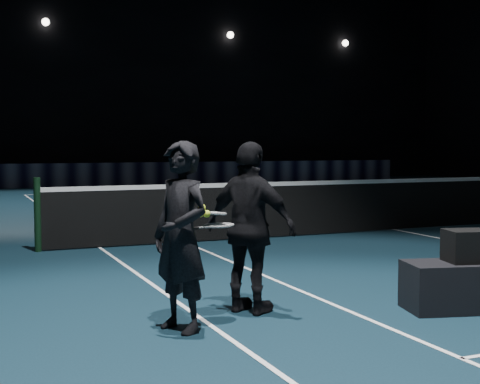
# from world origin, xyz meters

# --- Properties ---
(floor) EXTENTS (36.00, 36.00, 0.00)m
(floor) POSITION_xyz_m (0.00, 0.00, 0.00)
(floor) COLOR black
(floor) RESTS_ON ground
(wall_back) EXTENTS (30.00, 0.00, 30.00)m
(wall_back) POSITION_xyz_m (0.00, 18.00, 5.00)
(wall_back) COLOR black
(wall_back) RESTS_ON ground
(court_lines) EXTENTS (10.98, 23.78, 0.01)m
(court_lines) POSITION_xyz_m (0.00, 0.00, 0.00)
(court_lines) COLOR white
(court_lines) RESTS_ON floor
(net_post_left) EXTENTS (0.10, 0.10, 1.10)m
(net_post_left) POSITION_xyz_m (-6.40, 0.00, 0.55)
(net_post_left) COLOR black
(net_post_left) RESTS_ON floor
(net_mesh) EXTENTS (12.80, 0.02, 0.86)m
(net_mesh) POSITION_xyz_m (0.00, 0.00, 0.45)
(net_mesh) COLOR black
(net_mesh) RESTS_ON floor
(net_tape) EXTENTS (12.80, 0.03, 0.07)m
(net_tape) POSITION_xyz_m (0.00, 0.00, 0.92)
(net_tape) COLOR white
(net_tape) RESTS_ON net_mesh
(sponsor_backdrop) EXTENTS (22.00, 0.15, 0.90)m
(sponsor_backdrop) POSITION_xyz_m (0.00, 15.50, 0.45)
(sponsor_backdrop) COLOR black
(sponsor_backdrop) RESTS_ON floor
(fixtures_far) EXTENTS (20.00, 0.30, 0.30)m
(fixtures_far) POSITION_xyz_m (0.00, 17.80, 6.50)
(fixtures_far) COLOR white
(fixtures_far) RESTS_ON wall_back
(player_a) EXTENTS (0.59, 0.69, 1.61)m
(player_a) POSITION_xyz_m (-5.77, -4.86, 0.80)
(player_a) COLOR black
(player_a) RESTS_ON floor
(player_b) EXTENTS (0.85, 1.00, 1.61)m
(player_b) POSITION_xyz_m (-4.98, -4.54, 0.80)
(player_b) COLOR black
(player_b) RESTS_ON floor
(racket_lower) EXTENTS (0.71, 0.46, 0.03)m
(racket_lower) POSITION_xyz_m (-5.35, -4.69, 0.86)
(racket_lower) COLOR black
(racket_lower) RESTS_ON player_a
(racket_upper) EXTENTS (0.71, 0.50, 0.10)m
(racket_upper) POSITION_xyz_m (-5.41, -4.67, 0.97)
(racket_upper) COLOR black
(racket_upper) RESTS_ON player_b
(tennis_balls) EXTENTS (0.12, 0.10, 0.12)m
(tennis_balls) POSITION_xyz_m (-5.53, -4.76, 0.99)
(tennis_balls) COLOR #CCD62D
(tennis_balls) RESTS_ON racket_upper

